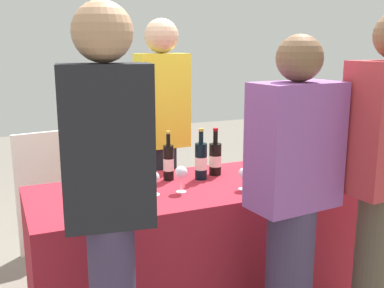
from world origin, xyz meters
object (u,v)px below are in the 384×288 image
wine_glass_1 (154,179)px  wine_glass_4 (277,164)px  wine_bottle_3 (260,155)px  wine_glass_2 (181,173)px  server_pouring (163,131)px  guest_1 (293,193)px  wine_glass_0 (106,190)px  guest_0 (109,198)px  wine_bottle_0 (168,162)px  wine_bottle_2 (215,158)px  wine_bottle_1 (201,161)px  menu_board (47,193)px  wine_glass_3 (244,174)px

wine_glass_1 → wine_glass_4: (0.80, -0.00, -0.00)m
wine_bottle_3 → wine_glass_2: size_ratio=2.10×
server_pouring → wine_bottle_3: bearing=132.1°
wine_glass_4 → guest_1: (-0.29, -0.56, 0.02)m
wine_glass_0 → wine_glass_2: wine_glass_2 is taller
wine_glass_4 → guest_0: bearing=-154.4°
wine_bottle_0 → wine_bottle_2: 0.31m
wine_bottle_1 → menu_board: bearing=130.2°
wine_glass_3 → server_pouring: bearing=104.8°
guest_0 → wine_glass_2: bearing=54.5°
wine_bottle_3 → guest_0: (-1.16, -0.73, 0.10)m
wine_glass_2 → server_pouring: (0.14, 0.68, 0.11)m
wine_glass_0 → guest_0: bearing=-101.1°
wine_bottle_0 → server_pouring: (0.12, 0.43, 0.11)m
wine_bottle_3 → wine_glass_4: wine_bottle_3 is taller
wine_glass_3 → guest_0: (-0.89, -0.46, 0.13)m
wine_bottle_1 → wine_bottle_3: bearing=-1.9°
wine_glass_0 → wine_glass_4: (1.08, 0.06, 0.01)m
wine_glass_4 → menu_board: menu_board is taller
server_pouring → guest_1: (0.21, -1.24, -0.11)m
wine_bottle_0 → wine_glass_3: bearing=-47.0°
wine_glass_3 → guest_0: guest_0 is taller
wine_bottle_0 → wine_glass_3: size_ratio=2.36×
menu_board → wine_bottle_1: bearing=-58.5°
wine_bottle_2 → wine_glass_2: wine_bottle_2 is taller
wine_bottle_0 → wine_bottle_1: size_ratio=0.96×
wine_glass_4 → menu_board: size_ratio=0.14×
wine_glass_0 → wine_glass_1: (0.28, 0.07, 0.01)m
guest_1 → wine_bottle_3: bearing=63.7°
wine_bottle_2 → guest_1: (0.02, -0.80, 0.01)m
wine_bottle_3 → wine_glass_4: 0.17m
server_pouring → guest_0: 1.41m
wine_bottle_0 → guest_1: 0.87m
wine_bottle_1 → wine_bottle_3: same height
wine_bottle_2 → menu_board: (-0.95, 0.93, -0.38)m
wine_bottle_1 → wine_glass_2: bearing=-137.9°
wine_bottle_3 → guest_0: guest_0 is taller
wine_bottle_1 → wine_bottle_2: wine_bottle_1 is taller
wine_glass_1 → guest_0: size_ratio=0.08×
wine_glass_4 → guest_1: bearing=-117.1°
wine_glass_3 → wine_glass_4: 0.31m
wine_glass_1 → guest_1: (0.51, -0.57, 0.02)m
wine_bottle_1 → wine_glass_3: bearing=-64.2°
wine_glass_1 → server_pouring: server_pouring is taller
guest_1 → wine_glass_3: bearing=84.7°
wine_bottle_1 → wine_glass_2: 0.28m
wine_bottle_0 → menu_board: wine_bottle_0 is taller
wine_glass_0 → wine_glass_3: bearing=-3.3°
server_pouring → guest_1: 1.26m
wine_bottle_2 → wine_glass_4: size_ratio=2.29×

